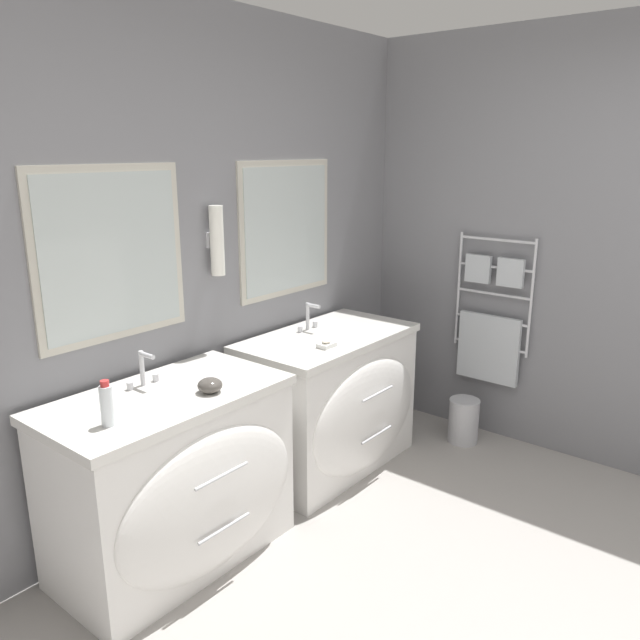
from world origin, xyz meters
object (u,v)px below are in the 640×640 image
object	(u,v)px
toiletry_bottle	(107,405)
waste_bin	(464,420)
vanity_right	(333,401)
amenity_bowl	(210,385)
vanity_left	(176,479)

from	to	relation	value
toiletry_bottle	waste_bin	size ratio (longest dim) A/B	0.64
vanity_right	toiletry_bottle	distance (m)	1.60
vanity_right	waste_bin	world-z (taller)	vanity_right
toiletry_bottle	amenity_bowl	bearing A→B (deg)	-5.76
toiletry_bottle	amenity_bowl	xyz separation A→B (m)	(0.48, -0.05, -0.05)
waste_bin	toiletry_bottle	bearing A→B (deg)	169.90
toiletry_bottle	waste_bin	xyz separation A→B (m)	(2.32, -0.41, -0.77)
waste_bin	vanity_right	bearing A→B (deg)	149.41
vanity_left	amenity_bowl	world-z (taller)	amenity_bowl
vanity_left	toiletry_bottle	xyz separation A→B (m)	(-0.35, -0.06, 0.50)
amenity_bowl	waste_bin	xyz separation A→B (m)	(1.84, -0.37, -0.71)
amenity_bowl	vanity_left	bearing A→B (deg)	141.37
vanity_right	amenity_bowl	distance (m)	1.13
vanity_right	waste_bin	distance (m)	0.97
vanity_right	waste_bin	bearing A→B (deg)	-30.59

